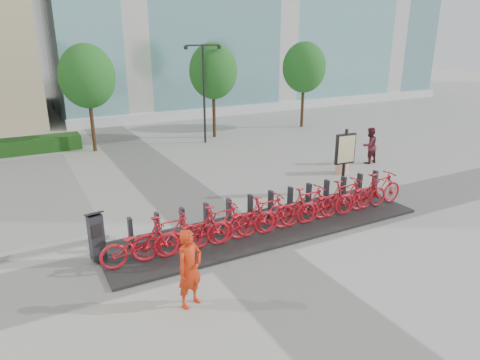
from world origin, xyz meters
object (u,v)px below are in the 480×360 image
worker_red (190,269)px  bike_0 (140,244)px  construction_barrel (342,161)px  map_sign (345,152)px  pedestrian (369,145)px  kiosk (96,236)px

worker_red → bike_0: bearing=82.2°
construction_barrel → map_sign: map_sign is taller
worker_red → pedestrian: (10.97, 6.16, -0.05)m
bike_0 → worker_red: 2.15m
kiosk → map_sign: (8.67, 0.90, 0.85)m
bike_0 → pedestrian: pedestrian is taller
worker_red → pedestrian: size_ratio=1.07×
construction_barrel → worker_red: bearing=-148.1°
bike_0 → map_sign: size_ratio=0.83×
kiosk → map_sign: size_ratio=0.56×
worker_red → construction_barrel: 10.55m
kiosk → construction_barrel: kiosk is taller
bike_0 → construction_barrel: 10.05m
map_sign → pedestrian: bearing=39.1°
map_sign → bike_0: bearing=-163.6°
bike_0 → worker_red: bearing=-167.1°
kiosk → pedestrian: (12.34, 3.39, 0.09)m
worker_red → construction_barrel: worker_red is taller
construction_barrel → kiosk: bearing=-164.8°
pedestrian → construction_barrel: 2.13m
bike_0 → kiosk: kiosk is taller
bike_0 → pedestrian: (11.45, 4.08, 0.21)m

